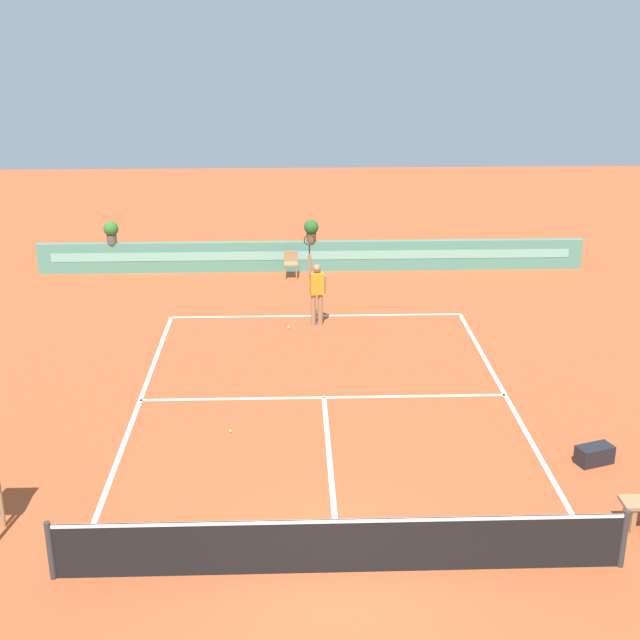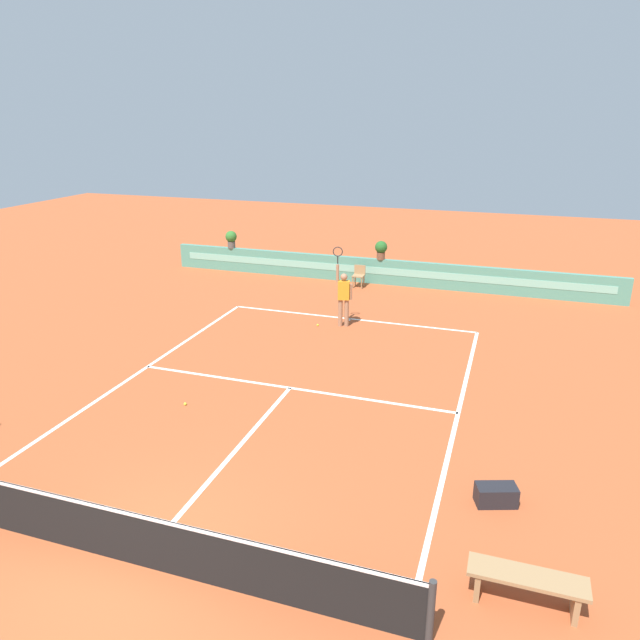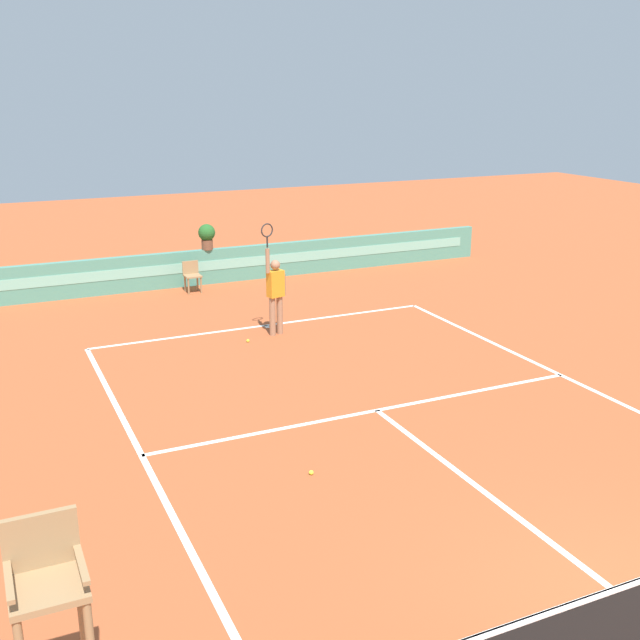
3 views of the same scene
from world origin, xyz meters
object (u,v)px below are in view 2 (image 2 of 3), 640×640
object	(u,v)px
ball_kid_chair	(359,275)
tennis_ball_mid_court	(318,325)
potted_plant_far_left	(231,238)
tennis_ball_near_baseline	(185,404)
potted_plant_centre	(381,249)
bench_courtside	(527,583)
tennis_player	(344,295)
gear_bag	(496,495)

from	to	relation	value
ball_kid_chair	tennis_ball_mid_court	world-z (taller)	ball_kid_chair
ball_kid_chair	potted_plant_far_left	world-z (taller)	potted_plant_far_left
tennis_ball_near_baseline	potted_plant_centre	xyz separation A→B (m)	(1.96, 11.63, 1.38)
ball_kid_chair	bench_courtside	xyz separation A→B (m)	(6.28, -14.60, -0.10)
tennis_player	potted_plant_centre	xyz separation A→B (m)	(-0.01, 5.25, 0.36)
bench_courtside	potted_plant_far_left	size ratio (longest dim) A/B	2.21
potted_plant_far_left	potted_plant_centre	xyz separation A→B (m)	(6.52, 0.00, 0.00)
potted_plant_far_left	gear_bag	bearing A→B (deg)	-48.49
tennis_ball_near_baseline	potted_plant_centre	world-z (taller)	potted_plant_centre
tennis_ball_mid_court	bench_courtside	bearing A→B (deg)	-57.07
ball_kid_chair	potted_plant_centre	size ratio (longest dim) A/B	1.17
potted_plant_far_left	bench_courtside	bearing A→B (deg)	-51.67
tennis_player	tennis_ball_mid_court	xyz separation A→B (m)	(-0.77, -0.25, -1.02)
bench_courtside	potted_plant_centre	world-z (taller)	potted_plant_centre
potted_plant_far_left	potted_plant_centre	size ratio (longest dim) A/B	1.00
tennis_ball_near_baseline	ball_kid_chair	bearing A→B (deg)	83.29
gear_bag	tennis_player	size ratio (longest dim) A/B	0.27
tennis_player	potted_plant_far_left	world-z (taller)	tennis_player
tennis_ball_near_baseline	potted_plant_far_left	bearing A→B (deg)	111.39
tennis_ball_near_baseline	bench_courtside	bearing A→B (deg)	-26.09
gear_bag	potted_plant_centre	size ratio (longest dim) A/B	0.97
tennis_ball_near_baseline	tennis_ball_mid_court	xyz separation A→B (m)	(1.20, 6.13, 0.00)
tennis_player	potted_plant_centre	world-z (taller)	tennis_player
ball_kid_chair	tennis_ball_mid_court	bearing A→B (deg)	-90.99
potted_plant_centre	tennis_ball_near_baseline	bearing A→B (deg)	-99.59
bench_courtside	tennis_player	bearing A→B (deg)	119.01
bench_courtside	potted_plant_centre	size ratio (longest dim) A/B	2.21
gear_bag	potted_plant_far_left	world-z (taller)	potted_plant_far_left
bench_courtside	tennis_ball_mid_court	xyz separation A→B (m)	(-6.36, 9.83, -0.34)
ball_kid_chair	potted_plant_far_left	size ratio (longest dim) A/B	1.17
ball_kid_chair	tennis_ball_near_baseline	distance (m)	10.98
tennis_ball_near_baseline	potted_plant_far_left	world-z (taller)	potted_plant_far_left
gear_bag	potted_plant_far_left	size ratio (longest dim) A/B	0.97
bench_courtside	gear_bag	size ratio (longest dim) A/B	2.29
gear_bag	potted_plant_far_left	bearing A→B (deg)	131.51
ball_kid_chair	tennis_player	xyz separation A→B (m)	(0.69, -4.52, 0.57)
gear_bag	bench_courtside	bearing A→B (deg)	-77.30
gear_bag	tennis_player	xyz separation A→B (m)	(-5.10, 7.89, 0.87)
bench_courtside	potted_plant_far_left	xyz separation A→B (m)	(-12.12, 15.33, 1.04)
tennis_ball_mid_court	potted_plant_centre	xyz separation A→B (m)	(0.76, 5.50, 1.38)
bench_courtside	gear_bag	bearing A→B (deg)	102.70
tennis_ball_mid_court	potted_plant_centre	bearing A→B (deg)	82.09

